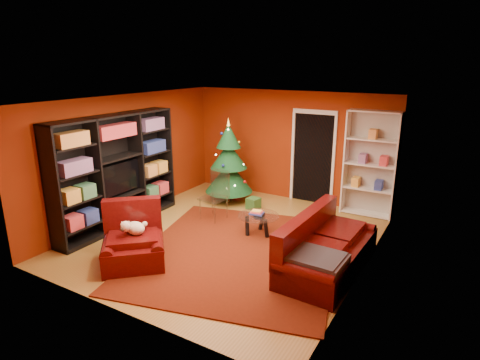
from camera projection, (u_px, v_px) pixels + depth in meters
The scene contains 18 objects.
floor at pixel (229, 239), 7.68m from camera, with size 5.00×5.50×0.05m, color olive.
ceiling at pixel (228, 98), 6.93m from camera, with size 5.00×5.50×0.05m, color silver.
wall_back at pixel (290, 146), 9.60m from camera, with size 5.00×0.05×2.60m, color maroon.
wall_left at pixel (128, 156), 8.53m from camera, with size 0.05×5.50×2.60m, color maroon.
wall_right at pixel (370, 195), 6.08m from camera, with size 0.05×5.50×2.60m, color maroon.
doorway at pixel (313, 159), 9.34m from camera, with size 1.06×0.60×2.16m, color black, non-canonical shape.
rug at pixel (238, 252), 7.07m from camera, with size 3.32×3.88×0.02m, color #5A1A09.
media_unit at pixel (117, 172), 7.98m from camera, with size 0.45×2.95×2.26m, color black, non-canonical shape.
christmas_tree at pixel (229, 162), 9.43m from camera, with size 1.13×1.13×2.02m, color #0E3E1C, non-canonical shape.
gift_box_teal at pixel (225, 190), 10.08m from camera, with size 0.27×0.27×0.27m, color #206868.
gift_box_green at pixel (253, 203), 9.13m from camera, with size 0.26×0.26×0.26m, color #285D24.
gift_box_red at pixel (235, 194), 9.84m from camera, with size 0.23×0.23×0.23m, color maroon.
white_bookshelf at pixel (370, 164), 8.53m from camera, with size 1.08×0.39×2.33m, color white, non-canonical shape.
armchair at pixel (133, 241), 6.57m from camera, with size 1.06×1.06×0.83m, color #3E0707, non-canonical shape.
dog at pixel (135, 228), 6.57m from camera, with size 0.40×0.30×0.27m, color #F2DDC3, non-canonical shape.
sofa at pixel (329, 244), 6.36m from camera, with size 2.16×0.97×0.93m, color #3E0707, non-canonical shape.
coffee_table at pixel (258, 225), 7.74m from camera, with size 0.80×0.80×0.50m, color gray, non-canonical shape.
acrylic_chair at pixel (213, 198), 8.41m from camera, with size 0.49×0.54×0.96m, color #66605B, non-canonical shape.
Camera 1 is at (3.73, -5.98, 3.24)m, focal length 30.00 mm.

